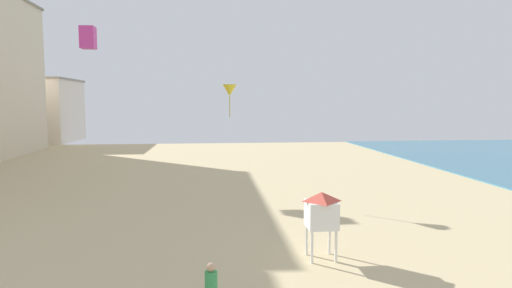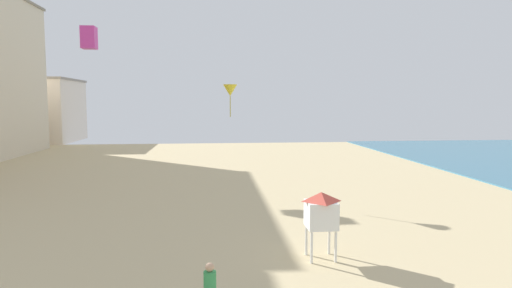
% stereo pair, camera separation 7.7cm
% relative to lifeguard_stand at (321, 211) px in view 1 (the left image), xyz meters
% --- Properties ---
extents(boardwalk_hotel_far, '(17.50, 12.49, 9.34)m').
position_rel_lifeguard_stand_xyz_m(boardwalk_hotel_far, '(-32.99, 52.53, 2.84)').
color(boardwalk_hotel_far, silver).
rests_on(boardwalk_hotel_far, ground).
extents(lifeguard_stand, '(1.10, 1.10, 2.55)m').
position_rel_lifeguard_stand_xyz_m(lifeguard_stand, '(0.00, 0.00, 0.00)').
color(lifeguard_stand, white).
rests_on(lifeguard_stand, ground).
extents(kite_yellow_delta, '(0.90, 0.90, 2.05)m').
position_rel_lifeguard_stand_xyz_m(kite_yellow_delta, '(-2.86, 12.22, 4.79)').
color(kite_yellow_delta, yellow).
extents(kite_magenta_box, '(1.07, 1.07, 1.68)m').
position_rel_lifeguard_stand_xyz_m(kite_magenta_box, '(-13.32, 19.48, 8.95)').
color(kite_magenta_box, '#DB3D9E').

